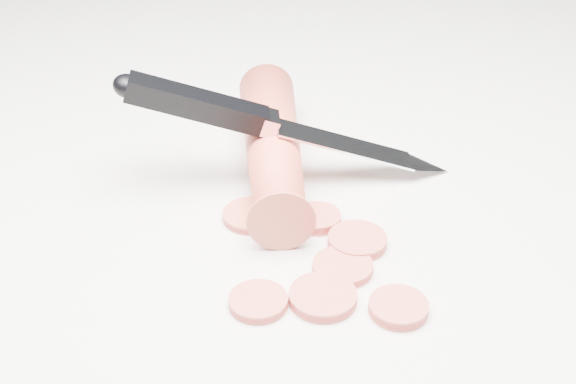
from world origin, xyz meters
TOP-DOWN VIEW (x-y plane):
  - ground at (0.00, 0.00)m, footprint 2.40×2.40m
  - carrot at (0.05, 0.04)m, footprint 0.12×0.18m
  - carrot_slice_0 at (-0.04, -0.08)m, footprint 0.03×0.03m
  - carrot_slice_1 at (0.02, -0.08)m, footprint 0.04×0.04m
  - carrot_slice_2 at (-0.00, -0.09)m, footprint 0.04×0.04m
  - carrot_slice_3 at (0.04, -0.03)m, footprint 0.03×0.03m
  - carrot_slice_4 at (0.05, -0.06)m, footprint 0.04×0.04m
  - carrot_slice_5 at (0.00, -0.00)m, footprint 0.04×0.04m
  - carrot_slice_6 at (0.03, -0.12)m, footprint 0.03×0.03m
  - kitchen_knife at (0.05, 0.03)m, footprint 0.22×0.14m

SIDE VIEW (x-z plane):
  - ground at x=0.00m, z-range 0.00..0.00m
  - carrot_slice_5 at x=0.00m, z-range 0.00..0.01m
  - carrot_slice_1 at x=0.02m, z-range 0.00..0.01m
  - carrot_slice_0 at x=-0.04m, z-range 0.00..0.01m
  - carrot_slice_2 at x=0.00m, z-range 0.00..0.01m
  - carrot_slice_6 at x=0.03m, z-range 0.00..0.01m
  - carrot_slice_4 at x=0.05m, z-range 0.00..0.01m
  - carrot_slice_3 at x=0.04m, z-range 0.00..0.01m
  - carrot at x=0.05m, z-range 0.00..0.04m
  - kitchen_knife at x=0.05m, z-range 0.00..0.09m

